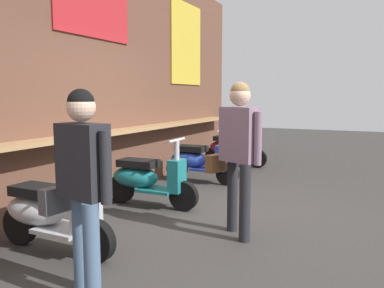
# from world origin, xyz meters

# --- Properties ---
(ground_plane) EXTENTS (27.88, 27.88, 0.00)m
(ground_plane) POSITION_xyz_m (0.00, 0.00, 0.00)
(ground_plane) COLOR #383533
(market_stall_facade) EXTENTS (9.96, 0.61, 3.81)m
(market_stall_facade) POSITION_xyz_m (0.00, 2.02, 1.90)
(market_stall_facade) COLOR brown
(market_stall_facade) RESTS_ON ground_plane
(scooter_silver) EXTENTS (0.46, 1.40, 0.97)m
(scooter_silver) POSITION_xyz_m (-1.76, 1.08, 0.39)
(scooter_silver) COLOR #B2B5BA
(scooter_silver) RESTS_ON ground_plane
(scooter_teal) EXTENTS (0.46, 1.40, 0.97)m
(scooter_teal) POSITION_xyz_m (0.02, 1.08, 0.39)
(scooter_teal) COLOR #197075
(scooter_teal) RESTS_ON ground_plane
(scooter_blue) EXTENTS (0.46, 1.40, 0.97)m
(scooter_blue) POSITION_xyz_m (1.72, 1.08, 0.39)
(scooter_blue) COLOR #233D9E
(scooter_blue) RESTS_ON ground_plane
(scooter_maroon) EXTENTS (0.46, 1.40, 0.97)m
(scooter_maroon) POSITION_xyz_m (3.53, 1.08, 0.39)
(scooter_maroon) COLOR maroon
(scooter_maroon) RESTS_ON ground_plane
(shopper_with_handbag) EXTENTS (0.31, 0.65, 1.59)m
(shopper_with_handbag) POSITION_xyz_m (-2.30, 0.16, 0.95)
(shopper_with_handbag) COLOR slate
(shopper_with_handbag) RESTS_ON ground_plane
(shopper_browsing) EXTENTS (0.43, 0.67, 1.68)m
(shopper_browsing) POSITION_xyz_m (-0.53, -0.45, 1.03)
(shopper_browsing) COLOR #232328
(shopper_browsing) RESTS_ON ground_plane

